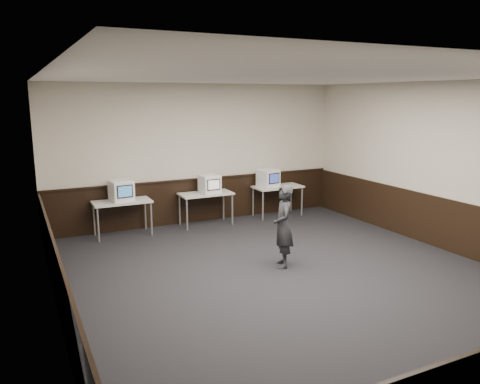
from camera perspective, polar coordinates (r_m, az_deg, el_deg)
name	(u,v)px	position (r m, az deg, el deg)	size (l,w,h in m)	color
floor	(289,278)	(7.79, 5.95, -10.40)	(8.00, 8.00, 0.00)	black
ceiling	(293,77)	(7.24, 6.49, 13.81)	(8.00, 8.00, 0.00)	white
back_wall	(199,154)	(10.90, -5.05, 4.65)	(7.00, 7.00, 0.00)	beige
left_wall	(51,204)	(6.26, -22.07, -1.35)	(8.00, 8.00, 0.00)	beige
right_wall	(449,167)	(9.66, 24.12, 2.78)	(8.00, 8.00, 0.00)	beige
wainscot_back	(200,200)	(11.07, -4.91, -1.02)	(6.98, 0.04, 1.00)	black
wainscot_left	(59,287)	(6.58, -21.15, -10.71)	(0.04, 7.98, 1.00)	black
wainscot_right	(443,224)	(9.85, 23.52, -3.55)	(0.04, 7.98, 1.00)	black
wainscot_rail	(200,179)	(10.95, -4.92, 1.62)	(6.98, 0.06, 0.04)	black
desk_left	(122,204)	(10.16, -14.19, -1.45)	(1.20, 0.60, 0.75)	beige
desk_center	(206,196)	(10.69, -4.19, -0.48)	(1.20, 0.60, 0.75)	beige
desk_right	(278,189)	(11.51, 4.62, 0.38)	(1.20, 0.60, 0.75)	beige
emac_left	(121,191)	(10.10, -14.27, 0.16)	(0.49, 0.52, 0.44)	white
emac_center	(210,184)	(10.63, -3.72, 0.98)	(0.43, 0.46, 0.41)	white
emac_right	(268,178)	(11.37, 3.46, 1.72)	(0.50, 0.52, 0.43)	white
person	(283,226)	(8.09, 5.30, -4.18)	(0.52, 0.34, 1.44)	#242529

